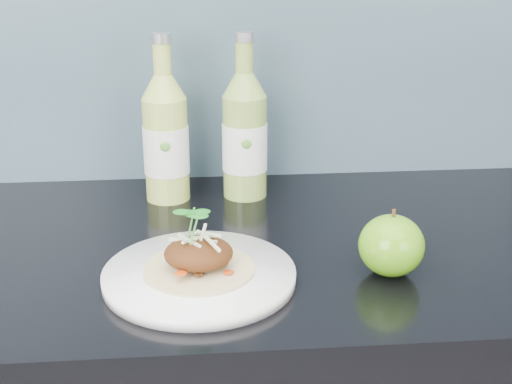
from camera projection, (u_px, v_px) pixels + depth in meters
dinner_plate at (199, 276)px, 0.93m from camera, size 0.33×0.33×0.02m
pork_taco at (199, 251)px, 0.92m from camera, size 0.15×0.15×0.10m
green_apple at (391, 245)px, 0.94m from camera, size 0.11×0.11×0.09m
cider_bottle_left at (166, 138)px, 1.18m from camera, size 0.10×0.10×0.28m
cider_bottle_right at (245, 136)px, 1.19m from camera, size 0.09×0.09×0.28m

